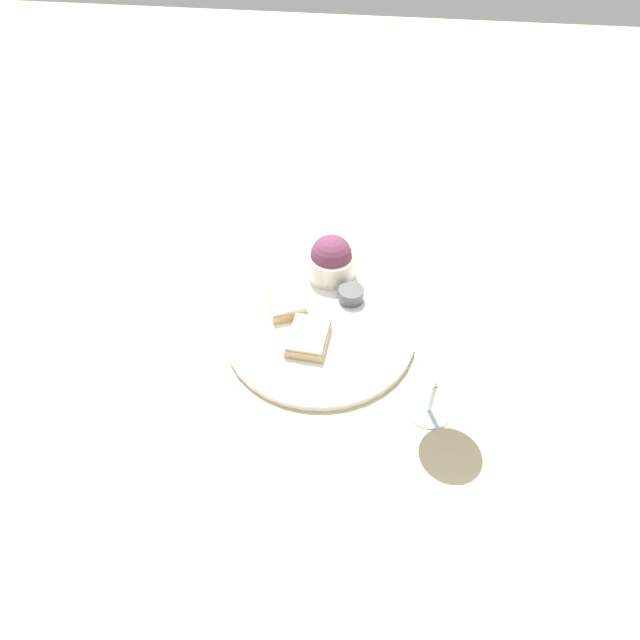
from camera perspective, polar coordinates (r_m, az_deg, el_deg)
ground_plane at (r=0.91m, az=0.00°, el=-1.49°), size 4.00×4.00×0.00m
dinner_plate at (r=0.90m, az=0.00°, el=-1.19°), size 0.34×0.34×0.01m
salad_bowl at (r=0.98m, az=0.99°, el=6.92°), size 0.10×0.10×0.09m
sauce_ramekin at (r=0.94m, az=3.57°, el=2.99°), size 0.05×0.05×0.03m
cheese_toast_near at (r=0.87m, az=-1.33°, el=-1.98°), size 0.09×0.07×0.03m
cheese_toast_far at (r=0.93m, az=-3.92°, el=2.11°), size 0.10×0.09×0.03m
wine_glass at (r=0.74m, az=13.60°, el=-5.33°), size 0.09×0.09×0.16m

